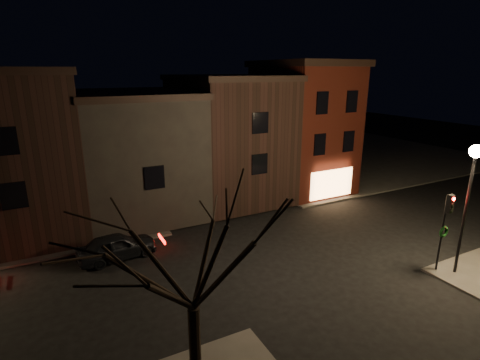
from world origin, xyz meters
The scene contains 10 objects.
ground centered at (0.00, 0.00, 0.00)m, with size 120.00×120.00×0.00m, color black.
sidewalk_far_right centered at (20.00, 20.00, 0.06)m, with size 30.00×30.00×0.12m, color #2D2B28.
corner_building centered at (8.00, 9.47, 5.40)m, with size 6.50×8.50×10.50m.
row_building_a centered at (1.50, 10.50, 4.83)m, with size 7.30×10.30×9.40m.
row_building_b centered at (-5.75, 10.50, 4.33)m, with size 7.80×10.30×8.40m.
row_building_c centered at (-13.00, 10.50, 5.08)m, with size 7.30×10.30×9.90m.
street_lamp_near centered at (6.20, -6.00, 5.18)m, with size 0.60×0.60×6.48m.
traffic_signal centered at (5.60, -5.51, 2.81)m, with size 0.58×0.38×4.05m.
bare_tree_left centered at (-8.00, -7.00, 5.43)m, with size 5.60×5.60×7.50m.
parked_car_a centered at (-8.52, 3.53, 0.71)m, with size 1.67×4.16×1.42m, color black.
Camera 1 is at (-11.09, -15.86, 9.84)m, focal length 28.00 mm.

